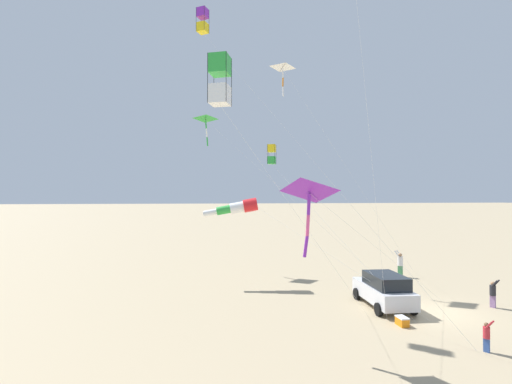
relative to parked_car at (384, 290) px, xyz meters
name	(u,v)px	position (x,y,z in m)	size (l,w,h in m)	color
ground_plane	(437,312)	(1.29, 2.26, -0.95)	(600.00, 600.00, 0.00)	tan
parked_car	(384,290)	(0.00, 0.00, 0.00)	(4.42, 2.33, 1.85)	silver
cooler_box	(402,321)	(2.75, -0.64, -0.74)	(0.62, 0.42, 0.42)	orange
person_adult_flyer	(400,263)	(-6.59, 5.10, 0.12)	(0.71, 0.66, 1.96)	#3D7F51
person_child_green_jacket	(493,292)	(1.13, 5.82, -0.10)	(0.55, 0.49, 1.56)	#8E6B9E
person_child_grey_jacket	(487,334)	(5.92, 0.97, -0.26)	(0.45, 0.41, 1.26)	#335199
kite_delta_green_low_center	(283,68)	(-7.68, -3.75, 14.77)	(1.36, 11.83, 16.02)	white
kite_windsock_striped_overhead	(238,207)	(-6.58, -7.25, 4.36)	(9.53, 10.79, 6.00)	red
kite_delta_long_streamer_left	(206,119)	(-13.14, -9.29, 11.89)	(7.26, 13.44, 13.21)	green
kite_box_checkered_midright	(203,21)	(-3.17, -9.79, 15.59)	(9.32, 10.88, 17.29)	purple
kite_box_white_trailing	(220,80)	(4.60, -9.33, 9.54)	(3.89, 8.26, 11.43)	green
kite_delta_magenta_far_left	(310,192)	(4.63, -5.78, 5.30)	(5.85, 10.68, 6.81)	purple
kite_box_yellow_midlevel	(272,154)	(-6.92, -4.76, 8.16)	(9.67, 5.44, 9.82)	yellow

